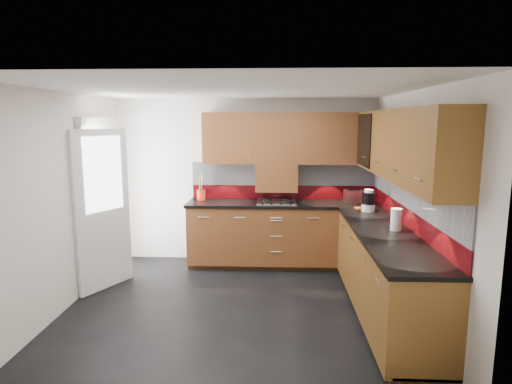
{
  "coord_description": "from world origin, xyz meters",
  "views": [
    {
      "loc": [
        0.44,
        -4.49,
        2.08
      ],
      "look_at": [
        0.2,
        0.65,
        1.23
      ],
      "focal_mm": 30.0,
      "sensor_mm": 36.0,
      "label": 1
    }
  ],
  "objects_px": {
    "utensil_pot": "(201,193)",
    "food_processor": "(368,201)",
    "toaster": "(353,196)",
    "gas_hob": "(276,201)"
  },
  "relations": [
    {
      "from": "utensil_pot",
      "to": "food_processor",
      "type": "height_order",
      "value": "utensil_pot"
    },
    {
      "from": "utensil_pot",
      "to": "toaster",
      "type": "xyz_separation_m",
      "value": [
        2.2,
        -0.06,
        -0.01
      ]
    },
    {
      "from": "utensil_pot",
      "to": "food_processor",
      "type": "distance_m",
      "value": 2.38
    },
    {
      "from": "food_processor",
      "to": "gas_hob",
      "type": "bearing_deg",
      "value": 155.11
    },
    {
      "from": "utensil_pot",
      "to": "food_processor",
      "type": "xyz_separation_m",
      "value": [
        2.27,
        -0.69,
        0.03
      ]
    },
    {
      "from": "utensil_pot",
      "to": "gas_hob",
      "type": "bearing_deg",
      "value": -7.55
    },
    {
      "from": "food_processor",
      "to": "toaster",
      "type": "bearing_deg",
      "value": 96.88
    },
    {
      "from": "gas_hob",
      "to": "utensil_pot",
      "type": "relative_size",
      "value": 1.28
    },
    {
      "from": "gas_hob",
      "to": "food_processor",
      "type": "height_order",
      "value": "food_processor"
    },
    {
      "from": "toaster",
      "to": "gas_hob",
      "type": "bearing_deg",
      "value": -175.41
    }
  ]
}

